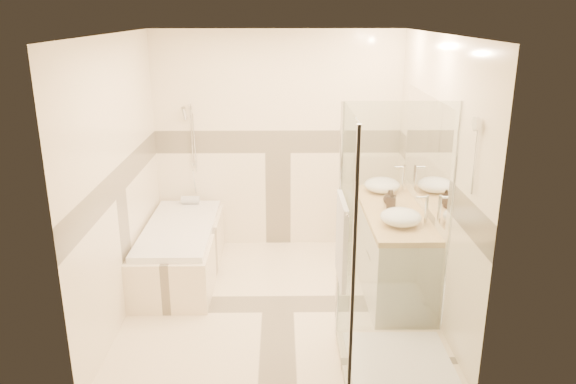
{
  "coord_description": "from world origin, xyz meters",
  "views": [
    {
      "loc": [
        0.03,
        -4.79,
        2.68
      ],
      "look_at": [
        0.1,
        0.25,
        1.05
      ],
      "focal_mm": 35.0,
      "sensor_mm": 36.0,
      "label": 1
    }
  ],
  "objects_px": {
    "vessel_sink_near": "(382,185)",
    "vanity": "(391,250)",
    "vessel_sink_far": "(401,217)",
    "bathtub": "(181,248)",
    "amenity_bottle_b": "(389,197)",
    "shower_enclosure": "(385,308)",
    "amenity_bottle_a": "(392,199)"
  },
  "relations": [
    {
      "from": "bathtub",
      "to": "shower_enclosure",
      "type": "distance_m",
      "value": 2.47
    },
    {
      "from": "vessel_sink_near",
      "to": "vanity",
      "type": "bearing_deg",
      "value": -87.97
    },
    {
      "from": "vessel_sink_near",
      "to": "amenity_bottle_b",
      "type": "distance_m",
      "value": 0.41
    },
    {
      "from": "amenity_bottle_a",
      "to": "amenity_bottle_b",
      "type": "xyz_separation_m",
      "value": [
        0.0,
        0.12,
        -0.02
      ]
    },
    {
      "from": "vessel_sink_far",
      "to": "amenity_bottle_a",
      "type": "xyz_separation_m",
      "value": [
        0.0,
        0.44,
        0.02
      ]
    },
    {
      "from": "vanity",
      "to": "amenity_bottle_b",
      "type": "relative_size",
      "value": 10.88
    },
    {
      "from": "vessel_sink_far",
      "to": "vanity",
      "type": "bearing_deg",
      "value": 87.16
    },
    {
      "from": "amenity_bottle_a",
      "to": "vessel_sink_near",
      "type": "bearing_deg",
      "value": 90.0
    },
    {
      "from": "shower_enclosure",
      "to": "amenity_bottle_b",
      "type": "bearing_deg",
      "value": 79.2
    },
    {
      "from": "bathtub",
      "to": "amenity_bottle_b",
      "type": "distance_m",
      "value": 2.23
    },
    {
      "from": "vessel_sink_far",
      "to": "amenity_bottle_b",
      "type": "xyz_separation_m",
      "value": [
        0.0,
        0.56,
        0.0
      ]
    },
    {
      "from": "vessel_sink_near",
      "to": "amenity_bottle_a",
      "type": "bearing_deg",
      "value": -90.0
    },
    {
      "from": "shower_enclosure",
      "to": "amenity_bottle_a",
      "type": "height_order",
      "value": "shower_enclosure"
    },
    {
      "from": "vessel_sink_near",
      "to": "amenity_bottle_a",
      "type": "height_order",
      "value": "amenity_bottle_a"
    },
    {
      "from": "bathtub",
      "to": "vessel_sink_far",
      "type": "distance_m",
      "value": 2.34
    },
    {
      "from": "bathtub",
      "to": "amenity_bottle_b",
      "type": "height_order",
      "value": "amenity_bottle_b"
    },
    {
      "from": "vessel_sink_near",
      "to": "amenity_bottle_b",
      "type": "bearing_deg",
      "value": -90.0
    },
    {
      "from": "bathtub",
      "to": "vessel_sink_far",
      "type": "height_order",
      "value": "vessel_sink_far"
    },
    {
      "from": "vessel_sink_near",
      "to": "vessel_sink_far",
      "type": "xyz_separation_m",
      "value": [
        0.0,
        -0.97,
        -0.0
      ]
    },
    {
      "from": "vanity",
      "to": "shower_enclosure",
      "type": "height_order",
      "value": "shower_enclosure"
    },
    {
      "from": "vessel_sink_near",
      "to": "amenity_bottle_b",
      "type": "xyz_separation_m",
      "value": [
        0.0,
        -0.41,
        -0.0
      ]
    },
    {
      "from": "shower_enclosure",
      "to": "amenity_bottle_a",
      "type": "relative_size",
      "value": 10.93
    },
    {
      "from": "shower_enclosure",
      "to": "amenity_bottle_a",
      "type": "bearing_deg",
      "value": 78.23
    },
    {
      "from": "bathtub",
      "to": "amenity_bottle_a",
      "type": "bearing_deg",
      "value": -8.31
    },
    {
      "from": "vanity",
      "to": "vessel_sink_far",
      "type": "distance_m",
      "value": 0.64
    },
    {
      "from": "vanity",
      "to": "amenity_bottle_b",
      "type": "height_order",
      "value": "amenity_bottle_b"
    },
    {
      "from": "shower_enclosure",
      "to": "amenity_bottle_b",
      "type": "height_order",
      "value": "shower_enclosure"
    },
    {
      "from": "vessel_sink_far",
      "to": "amenity_bottle_b",
      "type": "relative_size",
      "value": 2.49
    },
    {
      "from": "amenity_bottle_a",
      "to": "vessel_sink_far",
      "type": "bearing_deg",
      "value": -90.0
    },
    {
      "from": "bathtub",
      "to": "amenity_bottle_a",
      "type": "relative_size",
      "value": 9.11
    },
    {
      "from": "bathtub",
      "to": "vanity",
      "type": "bearing_deg",
      "value": -9.25
    },
    {
      "from": "vanity",
      "to": "bathtub",
      "type": "bearing_deg",
      "value": 170.75
    }
  ]
}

